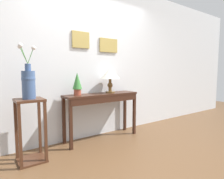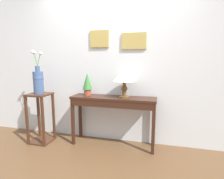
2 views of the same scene
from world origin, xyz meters
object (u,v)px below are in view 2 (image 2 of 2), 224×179
Objects in this scene: pedestal_stand_left at (41,118)px; console_table at (113,105)px; table_lamp at (124,76)px; flower_vase_tall at (38,80)px; potted_plant_on_console at (87,83)px.

console_table is at bearing 7.49° from pedestal_stand_left.
pedestal_stand_left is (-1.19, -0.16, -0.26)m from console_table.
pedestal_stand_left is at bearing -172.51° from console_table.
table_lamp reaches higher than console_table.
table_lamp reaches higher than pedestal_stand_left.
console_table is 1.23m from pedestal_stand_left.
flower_vase_tall reaches higher than pedestal_stand_left.
pedestal_stand_left reaches higher than console_table.
potted_plant_on_console is at bearing 15.17° from flower_vase_tall.
console_table is 0.54m from potted_plant_on_console.
potted_plant_on_console is (-0.61, 0.03, -0.13)m from table_lamp.
pedestal_stand_left is 1.19× the size of flower_vase_tall.
pedestal_stand_left is at bearing -164.77° from potted_plant_on_console.
console_table is at bearing -6.44° from potted_plant_on_console.
console_table is 3.67× the size of potted_plant_on_console.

